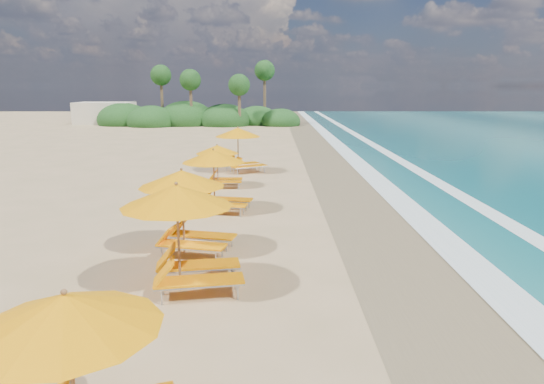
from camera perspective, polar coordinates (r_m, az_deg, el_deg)
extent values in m
plane|color=tan|center=(17.43, 0.00, -3.86)|extent=(160.00, 160.00, 0.00)
cube|color=olive|center=(17.88, 12.96, -3.75)|extent=(4.00, 160.00, 0.01)
cube|color=white|center=(18.26, 17.56, -3.59)|extent=(1.20, 160.00, 0.01)
cube|color=white|center=(19.38, 26.07, -3.41)|extent=(0.80, 160.00, 0.01)
cylinder|color=olive|center=(7.13, -22.28, -19.80)|extent=(0.06, 0.06, 2.32)
cone|color=#FF9905|center=(6.69, -22.96, -12.75)|extent=(3.04, 3.04, 0.47)
sphere|color=olive|center=(6.59, -23.15, -10.70)|extent=(0.08, 0.08, 0.08)
cylinder|color=olive|center=(11.84, -10.87, -5.46)|extent=(0.06, 0.06, 2.56)
cone|color=#FF9905|center=(11.56, -11.08, -0.43)|extent=(3.03, 3.03, 0.51)
sphere|color=olive|center=(11.50, -11.14, 0.96)|extent=(0.09, 0.09, 0.09)
cylinder|color=olive|center=(14.57, -10.36, -2.34)|extent=(0.06, 0.06, 2.43)
cone|color=#FF9905|center=(14.35, -10.51, 1.57)|extent=(2.98, 2.98, 0.49)
sphere|color=olive|center=(14.31, -10.55, 2.64)|extent=(0.09, 0.09, 0.09)
cylinder|color=olive|center=(19.23, -6.78, 1.24)|extent=(0.06, 0.06, 2.39)
cone|color=#FF9905|center=(19.07, -6.86, 4.17)|extent=(2.84, 2.84, 0.48)
sphere|color=olive|center=(19.03, -6.88, 4.96)|extent=(0.09, 0.09, 0.09)
cylinder|color=olive|center=(23.91, -6.38, 2.98)|extent=(0.05, 0.05, 2.03)
cone|color=#FF9905|center=(23.79, -6.43, 4.98)|extent=(2.12, 2.12, 0.41)
sphere|color=olive|center=(23.77, -6.44, 5.52)|extent=(0.07, 0.07, 0.07)
cylinder|color=olive|center=(27.89, -3.99, 4.85)|extent=(0.06, 0.06, 2.52)
cone|color=#FF9905|center=(27.78, -4.02, 6.99)|extent=(3.50, 3.50, 0.51)
sphere|color=olive|center=(27.75, -4.03, 7.56)|extent=(0.09, 0.09, 0.09)
ellipsoid|color=#163D14|center=(62.18, -5.54, 8.31)|extent=(6.40, 6.40, 4.16)
ellipsoid|color=#163D14|center=(63.84, -9.97, 8.36)|extent=(7.20, 7.20, 4.68)
ellipsoid|color=#163D14|center=(62.72, -13.92, 8.01)|extent=(6.00, 6.00, 3.90)
ellipsoid|color=#163D14|center=(63.92, -1.75, 8.40)|extent=(5.60, 5.60, 3.64)
ellipsoid|color=#163D14|center=(65.70, -16.92, 8.07)|extent=(6.60, 6.60, 4.29)
ellipsoid|color=#163D14|center=(61.91, 0.99, 8.22)|extent=(5.00, 5.00, 3.25)
cylinder|color=brown|center=(59.93, -3.83, 9.99)|extent=(0.36, 0.36, 5.00)
sphere|color=#163D14|center=(59.88, -3.86, 12.38)|extent=(2.60, 2.60, 2.60)
cylinder|color=brown|center=(61.60, -9.44, 10.20)|extent=(0.36, 0.36, 5.60)
sphere|color=#163D14|center=(61.57, -9.53, 12.80)|extent=(2.60, 2.60, 2.60)
cylinder|color=brown|center=(64.32, -12.73, 10.41)|extent=(0.36, 0.36, 6.20)
sphere|color=#163D14|center=(64.31, -12.86, 13.17)|extent=(2.60, 2.60, 2.60)
cylinder|color=brown|center=(63.77, -0.86, 10.96)|extent=(0.36, 0.36, 6.80)
sphere|color=#163D14|center=(63.78, -0.87, 14.01)|extent=(2.60, 2.60, 2.60)
cube|color=beige|center=(68.47, -18.91, 8.73)|extent=(7.00, 5.00, 2.80)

